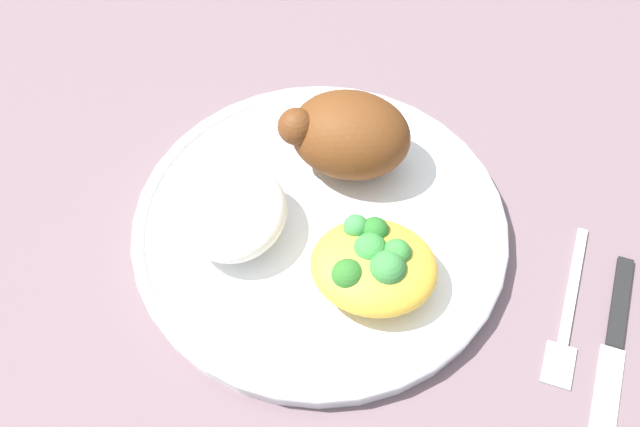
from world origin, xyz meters
name	(u,v)px	position (x,y,z in m)	size (l,w,h in m)	color
ground_plane	(320,234)	(0.00, 0.00, 0.00)	(2.00, 2.00, 0.00)	#6D575E
plate	(320,227)	(0.00, 0.00, 0.01)	(0.30, 0.30, 0.02)	white
roasted_chicken	(347,134)	(-0.01, -0.06, 0.05)	(0.11, 0.08, 0.07)	brown
rice_pile	(234,212)	(0.06, 0.02, 0.04)	(0.08, 0.09, 0.04)	white
mac_cheese_with_broccoli	(374,264)	(-0.05, 0.04, 0.04)	(0.09, 0.08, 0.04)	gold
fork	(568,312)	(-0.20, 0.03, 0.00)	(0.03, 0.14, 0.01)	#B2B2B7
knife	(614,345)	(-0.23, 0.05, 0.00)	(0.04, 0.19, 0.01)	black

